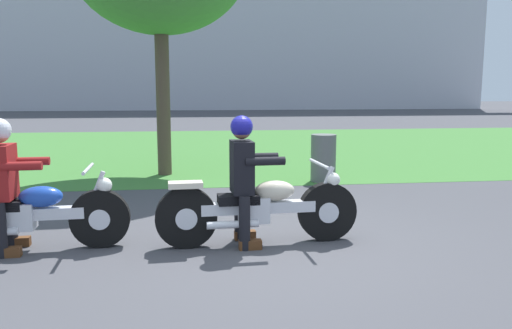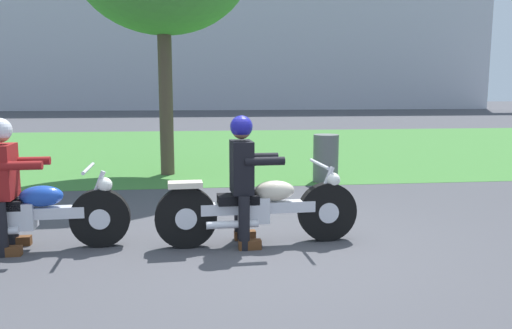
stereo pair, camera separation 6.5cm
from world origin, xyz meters
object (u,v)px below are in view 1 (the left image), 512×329
(motorcycle_lead, at_px, (259,208))
(rider_follow, at_px, (4,175))
(trash_can, at_px, (323,158))
(motorcycle_follow, at_px, (24,215))
(rider_lead, at_px, (244,170))

(motorcycle_lead, distance_m, rider_follow, 2.66)
(motorcycle_lead, xyz_separation_m, rider_follow, (-2.62, 0.06, 0.41))
(motorcycle_lead, relative_size, trash_can, 2.57)
(rider_follow, relative_size, trash_can, 1.61)
(motorcycle_lead, bearing_deg, trash_can, 62.32)
(motorcycle_follow, height_order, trash_can, motorcycle_follow)
(rider_follow, bearing_deg, rider_lead, -4.38)
(trash_can, bearing_deg, rider_follow, -140.50)
(motorcycle_follow, height_order, rider_follow, rider_follow)
(motorcycle_follow, xyz_separation_m, rider_follow, (-0.17, -0.01, 0.43))
(motorcycle_lead, height_order, rider_follow, rider_follow)
(rider_follow, bearing_deg, motorcycle_follow, -0.85)
(motorcycle_lead, bearing_deg, rider_lead, 179.19)
(rider_follow, height_order, trash_can, rider_follow)
(rider_follow, bearing_deg, motorcycle_lead, -4.15)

